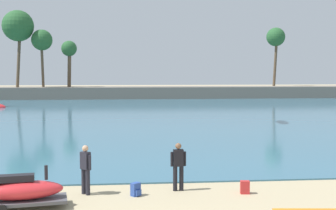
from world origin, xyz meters
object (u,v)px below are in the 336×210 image
(watercraft_on_trailer, at_px, (22,192))
(backpack_spare, at_px, (245,187))
(backpack_near_kite, at_px, (136,190))
(person_at_waterline, at_px, (178,165))
(person_rigging_by_gear, at_px, (86,168))

(watercraft_on_trailer, bearing_deg, backpack_spare, 7.80)
(backpack_near_kite, bearing_deg, person_at_waterline, 19.23)
(watercraft_on_trailer, distance_m, person_at_waterline, 5.18)
(person_rigging_by_gear, relative_size, person_at_waterline, 1.00)
(person_rigging_by_gear, bearing_deg, person_at_waterline, 3.08)
(watercraft_on_trailer, bearing_deg, person_rigging_by_gear, 38.21)
(backpack_spare, bearing_deg, person_at_waterline, 164.86)
(person_at_waterline, height_order, backpack_spare, person_at_waterline)
(watercraft_on_trailer, xyz_separation_m, backpack_spare, (7.11, 0.97, -0.31))
(person_at_waterline, distance_m, backpack_near_kite, 1.71)
(person_rigging_by_gear, xyz_separation_m, person_at_waterline, (3.15, 0.17, 0.00))
(person_at_waterline, relative_size, backpack_spare, 3.78)
(person_at_waterline, xyz_separation_m, backpack_near_kite, (-1.48, -0.52, -0.69))
(person_rigging_by_gear, distance_m, person_at_waterline, 3.15)
(person_rigging_by_gear, xyz_separation_m, backpack_spare, (5.34, -0.42, -0.69))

